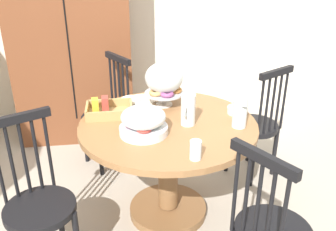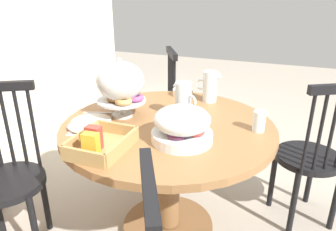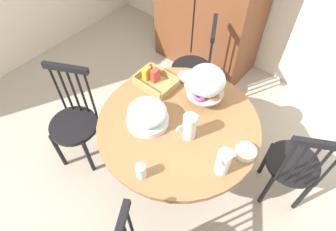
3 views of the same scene
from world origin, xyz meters
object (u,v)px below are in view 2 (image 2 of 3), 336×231
at_px(windsor_chair_facing_door, 9,180).
at_px(windsor_chair_near_window, 311,159).
at_px(dining_table, 168,159).
at_px(pastry_stand_with_dome, 121,84).
at_px(fruit_platter_covered, 182,125).
at_px(drinking_glass, 259,121).
at_px(milk_pitcher, 183,102).
at_px(cereal_basket, 100,144).
at_px(orange_juice_pitcher, 210,88).
at_px(china_plate_large, 91,122).
at_px(cereal_bowl, 183,92).
at_px(windsor_chair_by_cabinet, 155,113).
at_px(china_plate_small, 82,126).

bearing_deg(windsor_chair_facing_door, windsor_chair_near_window, -61.56).
relative_size(dining_table, windsor_chair_near_window, 1.20).
xyz_separation_m(pastry_stand_with_dome, fruit_platter_covered, (-0.18, -0.43, -0.11)).
bearing_deg(drinking_glass, fruit_platter_covered, 127.27).
distance_m(milk_pitcher, drinking_glass, 0.43).
bearing_deg(fruit_platter_covered, dining_table, 39.09).
height_order(dining_table, cereal_basket, cereal_basket).
xyz_separation_m(windsor_chair_near_window, pastry_stand_with_dome, (-0.41, 1.07, 0.48)).
relative_size(pastry_stand_with_dome, orange_juice_pitcher, 1.72).
distance_m(windsor_chair_facing_door, china_plate_large, 0.56).
height_order(windsor_chair_near_window, fruit_platter_covered, windsor_chair_near_window).
distance_m(windsor_chair_facing_door, orange_juice_pitcher, 1.30).
xyz_separation_m(orange_juice_pitcher, cereal_bowl, (0.05, 0.20, -0.07)).
relative_size(orange_juice_pitcher, milk_pitcher, 0.96).
bearing_deg(fruit_platter_covered, windsor_chair_facing_door, 105.49).
height_order(windsor_chair_near_window, milk_pitcher, windsor_chair_near_window).
xyz_separation_m(dining_table, drinking_glass, (0.08, -0.47, 0.27)).
bearing_deg(windsor_chair_facing_door, pastry_stand_with_dome, -48.37).
relative_size(pastry_stand_with_dome, milk_pitcher, 1.66).
relative_size(fruit_platter_covered, cereal_basket, 0.95).
distance_m(fruit_platter_covered, china_plate_large, 0.55).
distance_m(cereal_bowl, drinking_glass, 0.69).
height_order(fruit_platter_covered, drinking_glass, fruit_platter_covered).
xyz_separation_m(windsor_chair_by_cabinet, cereal_basket, (-1.18, -0.23, 0.32)).
bearing_deg(drinking_glass, pastry_stand_with_dome, 95.51).
height_order(dining_table, windsor_chair_by_cabinet, windsor_chair_by_cabinet).
bearing_deg(milk_pitcher, dining_table, 160.16).
relative_size(pastry_stand_with_dome, china_plate_large, 1.56).
relative_size(dining_table, cereal_bowl, 8.39).
xyz_separation_m(orange_juice_pitcher, drinking_glass, (-0.36, -0.35, -0.04)).
relative_size(china_plate_small, cereal_bowl, 1.07).
bearing_deg(fruit_platter_covered, cereal_basket, 125.08).
bearing_deg(windsor_chair_by_cabinet, fruit_platter_covered, -149.93).
bearing_deg(cereal_bowl, windsor_chair_near_window, -95.03).
distance_m(windsor_chair_by_cabinet, china_plate_small, 1.05).
height_order(windsor_chair_by_cabinet, cereal_bowl, windsor_chair_by_cabinet).
height_order(windsor_chair_near_window, cereal_basket, windsor_chair_near_window).
bearing_deg(windsor_chair_near_window, china_plate_small, 118.67).
relative_size(milk_pitcher, china_plate_large, 0.94).
bearing_deg(cereal_basket, windsor_chair_facing_door, 92.65).
bearing_deg(dining_table, milk_pitcher, -19.84).
height_order(windsor_chair_facing_door, fruit_platter_covered, windsor_chair_facing_door).
distance_m(windsor_chair_near_window, orange_juice_pitcher, 0.76).
xyz_separation_m(cereal_basket, drinking_glass, (0.48, -0.66, 0.02)).
xyz_separation_m(dining_table, orange_juice_pitcher, (0.44, -0.12, 0.31)).
distance_m(milk_pitcher, china_plate_large, 0.53).
distance_m(windsor_chair_near_window, china_plate_small, 1.38).
height_order(windsor_chair_facing_door, cereal_bowl, windsor_chair_facing_door).
bearing_deg(milk_pitcher, fruit_platter_covered, -162.34).
xyz_separation_m(fruit_platter_covered, orange_juice_pitcher, (0.61, 0.02, 0.01)).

